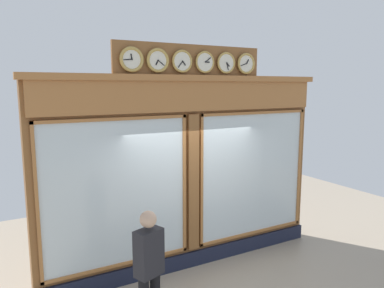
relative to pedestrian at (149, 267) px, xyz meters
The scene contains 2 objects.
shop_facade 2.18m from the pedestrian, 133.43° to the right, with size 5.47×0.42×3.95m.
pedestrian is the anchor object (origin of this frame).
Camera 1 is at (3.07, 5.51, 3.26)m, focal length 34.37 mm.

